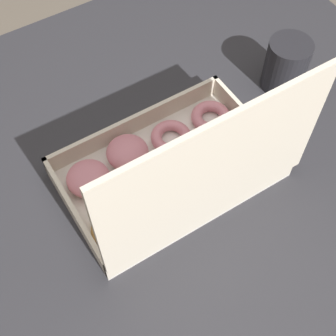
{
  "coord_description": "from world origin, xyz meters",
  "views": [
    {
      "loc": [
        0.26,
        0.44,
        1.49
      ],
      "look_at": [
        0.02,
        0.06,
        0.8
      ],
      "focal_mm": 50.0,
      "sensor_mm": 36.0,
      "label": 1
    }
  ],
  "objects": [
    {
      "name": "dining_table",
      "position": [
        0.0,
        0.0,
        0.67
      ],
      "size": [
        1.11,
        0.88,
        0.78
      ],
      "color": "#2D2D33",
      "rests_on": "ground_plane"
    },
    {
      "name": "ground_plane",
      "position": [
        0.0,
        0.0,
        0.0
      ],
      "size": [
        8.0,
        8.0,
        0.0
      ],
      "primitive_type": "plane",
      "color": "#6B6054"
    },
    {
      "name": "coffee_mug",
      "position": [
        -0.29,
        0.0,
        0.83
      ],
      "size": [
        0.08,
        0.08,
        0.11
      ],
      "color": "#232328",
      "rests_on": "dining_table"
    },
    {
      "name": "donut_box",
      "position": [
        0.03,
        0.09,
        0.83
      ],
      "size": [
        0.37,
        0.24,
        0.29
      ],
      "color": "silver",
      "rests_on": "dining_table"
    }
  ]
}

